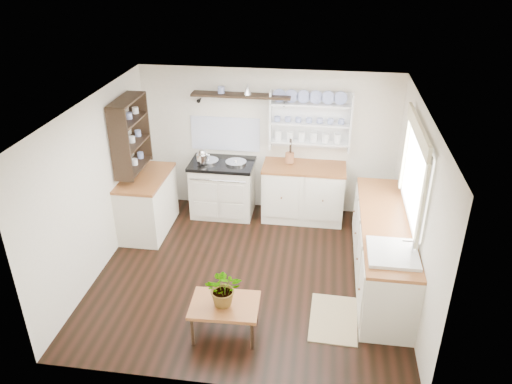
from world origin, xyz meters
The scene contains 19 objects.
floor centered at (0.00, 0.00, 0.00)m, with size 4.00×3.80×0.01m, color black.
wall_back centered at (0.00, 1.90, 1.15)m, with size 4.00×0.02×2.30m, color beige.
wall_right centered at (2.00, 0.00, 1.15)m, with size 0.02×3.80×2.30m, color beige.
wall_left centered at (-2.00, 0.00, 1.15)m, with size 0.02×3.80×2.30m, color beige.
ceiling centered at (0.00, 0.00, 2.30)m, with size 4.00×3.80×0.01m, color white.
window centered at (1.95, 0.15, 1.56)m, with size 0.08×1.55×1.22m.
aga_cooker centered at (-0.68, 1.57, 0.46)m, with size 1.00×0.70×0.93m.
back_cabinets centered at (0.60, 1.60, 0.46)m, with size 1.27×0.63×0.90m.
right_cabinets centered at (1.70, 0.10, 0.46)m, with size 0.62×2.43×0.90m.
belfast_sink centered at (1.70, -0.65, 0.80)m, with size 0.55×0.60×0.45m.
left_cabinets centered at (-1.70, 0.90, 0.46)m, with size 0.62×1.13×0.90m.
plate_rack centered at (0.65, 1.86, 1.56)m, with size 1.20×0.22×0.90m.
high_shelf centered at (-0.40, 1.78, 1.91)m, with size 1.50×0.29×0.16m.
left_shelving centered at (-1.84, 0.90, 1.55)m, with size 0.28×0.80×1.05m, color black.
kettle centered at (-0.96, 1.45, 1.04)m, with size 0.17×0.17×0.21m, color silver, non-canonical shape.
utensil_crock centered at (0.36, 1.68, 0.99)m, with size 0.14×0.14×0.16m, color #965B37.
center_table centered at (-0.10, -1.16, 0.37)m, with size 0.78×0.57×0.41m.
potted_plant centered at (-0.10, -1.16, 0.63)m, with size 0.40×0.35×0.44m, color #3F7233.
floor_rug centered at (1.12, -0.76, 0.01)m, with size 0.55×0.85×0.02m, color olive.
Camera 1 is at (0.85, -5.40, 4.03)m, focal length 35.00 mm.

